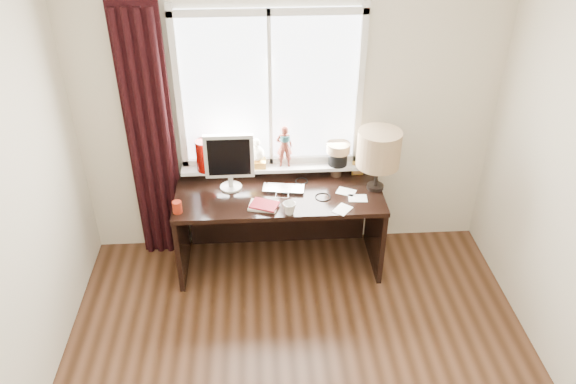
{
  "coord_description": "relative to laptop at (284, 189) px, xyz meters",
  "views": [
    {
      "loc": [
        -0.27,
        -2.23,
        3.25
      ],
      "look_at": [
        -0.05,
        1.25,
        1.0
      ],
      "focal_mm": 35.0,
      "sensor_mm": 36.0,
      "label": 1
    }
  ],
  "objects": [
    {
      "name": "desk",
      "position": [
        -0.04,
        0.06,
        -0.26
      ],
      "size": [
        1.7,
        0.7,
        0.75
      ],
      "color": "black",
      "rests_on": "floor"
    },
    {
      "name": "curtain",
      "position": [
        -1.07,
        0.24,
        0.35
      ],
      "size": [
        0.38,
        0.09,
        2.25
      ],
      "color": "black",
      "rests_on": "floor"
    },
    {
      "name": "window",
      "position": [
        -0.09,
        0.28,
        0.54
      ],
      "size": [
        1.52,
        0.21,
        1.4
      ],
      "color": "white",
      "rests_on": "ground"
    },
    {
      "name": "table_lamp",
      "position": [
        0.76,
        -0.02,
        0.35
      ],
      "size": [
        0.35,
        0.35,
        0.52
      ],
      "color": "black",
      "rests_on": "desk"
    },
    {
      "name": "brush_holder",
      "position": [
        0.46,
        0.21,
        0.05
      ],
      "size": [
        0.09,
        0.09,
        0.25
      ],
      "color": "black",
      "rests_on": "desk"
    },
    {
      "name": "notebook_stack",
      "position": [
        -0.17,
        -0.24,
        0.0
      ],
      "size": [
        0.26,
        0.22,
        0.03
      ],
      "color": "beige",
      "rests_on": "desk"
    },
    {
      "name": "desk_cables",
      "position": [
        0.19,
        -0.02,
        -0.01
      ],
      "size": [
        0.43,
        0.41,
        0.01
      ],
      "color": "black",
      "rests_on": "desk"
    },
    {
      "name": "mug",
      "position": [
        0.02,
        -0.34,
        0.04
      ],
      "size": [
        0.14,
        0.14,
        0.1
      ],
      "primitive_type": "imported",
      "rotation": [
        0.0,
        0.0,
        0.63
      ],
      "color": "white",
      "rests_on": "desk"
    },
    {
      "name": "icon_frame",
      "position": [
        0.65,
        0.21,
        0.05
      ],
      "size": [
        0.1,
        0.02,
        0.13
      ],
      "color": "gold",
      "rests_on": "desk"
    },
    {
      "name": "red_cup",
      "position": [
        -0.84,
        -0.27,
        0.04
      ],
      "size": [
        0.07,
        0.07,
        0.1
      ],
      "primitive_type": "cylinder",
      "color": "maroon",
      "rests_on": "desk"
    },
    {
      "name": "ceiling",
      "position": [
        0.06,
        -1.67,
        1.84
      ],
      "size": [
        3.5,
        4.0,
        0.0
      ],
      "primitive_type": "cube",
      "color": "white",
      "rests_on": "wall_back"
    },
    {
      "name": "wall_back",
      "position": [
        0.06,
        0.33,
        0.54
      ],
      "size": [
        3.5,
        0.0,
        2.6
      ],
      "primitive_type": "cube",
      "rotation": [
        1.57,
        0.0,
        0.0
      ],
      "color": "beige",
      "rests_on": "ground"
    },
    {
      "name": "monitor",
      "position": [
        -0.44,
        0.06,
        0.26
      ],
      "size": [
        0.4,
        0.18,
        0.49
      ],
      "color": "beige",
      "rests_on": "desk"
    },
    {
      "name": "laptop",
      "position": [
        0.0,
        0.0,
        0.0
      ],
      "size": [
        0.37,
        0.27,
        0.03
      ],
      "primitive_type": "imported",
      "rotation": [
        0.0,
        0.0,
        -0.15
      ],
      "color": "silver",
      "rests_on": "desk"
    },
    {
      "name": "loose_papers",
      "position": [
        0.51,
        -0.18,
        -0.01
      ],
      "size": [
        0.31,
        0.43,
        0.0
      ],
      "color": "white",
      "rests_on": "desk"
    }
  ]
}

